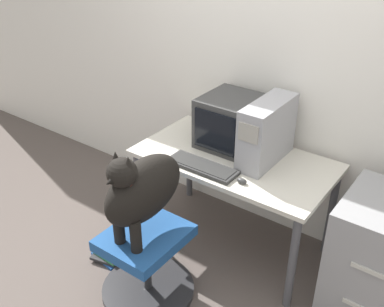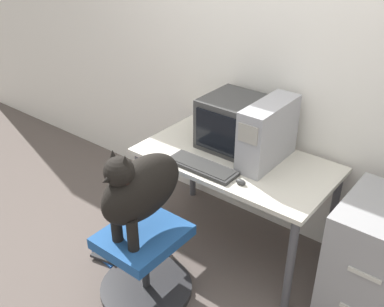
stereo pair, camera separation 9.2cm
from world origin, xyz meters
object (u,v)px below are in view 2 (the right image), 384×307
crt_monitor (233,122)px  dog (140,188)px  pc_tower (268,133)px  book_stack_floor (113,250)px  keyboard (202,167)px  office_chair (145,262)px  filing_cabinet (378,263)px

crt_monitor → dog: 0.88m
pc_tower → book_stack_floor: 1.36m
pc_tower → keyboard: (-0.27, -0.33, -0.19)m
dog → keyboard: bearing=82.2°
keyboard → office_chair: keyboard is taller
keyboard → dog: (-0.07, -0.49, 0.07)m
pc_tower → keyboard: bearing=-129.1°
keyboard → book_stack_floor: bearing=-140.6°
keyboard → book_stack_floor: size_ratio=1.51×
office_chair → dog: (0.00, -0.00, 0.55)m
office_chair → keyboard: bearing=82.2°
crt_monitor → book_stack_floor: size_ratio=1.32×
filing_cabinet → book_stack_floor: size_ratio=2.44×
pc_tower → filing_cabinet: (0.83, -0.11, -0.53)m
dog → office_chair: bearing=90.0°
crt_monitor → filing_cabinet: size_ratio=0.54×
dog → book_stack_floor: dog is taller
dog → filing_cabinet: 1.43m
keyboard → office_chair: size_ratio=0.80×
pc_tower → book_stack_floor: pc_tower is taller
office_chair → crt_monitor: bearing=87.5°
crt_monitor → keyboard: (0.03, -0.38, -0.16)m
dog → crt_monitor: bearing=87.5°
office_chair → book_stack_floor: (-0.42, 0.09, -0.20)m
crt_monitor → pc_tower: bearing=-9.8°
pc_tower → office_chair: pc_tower is taller
crt_monitor → keyboard: crt_monitor is taller
office_chair → dog: size_ratio=0.99×
pc_tower → office_chair: size_ratio=0.85×
filing_cabinet → pc_tower: bearing=172.7°
crt_monitor → book_stack_floor: bearing=-120.2°
filing_cabinet → book_stack_floor: 1.74m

